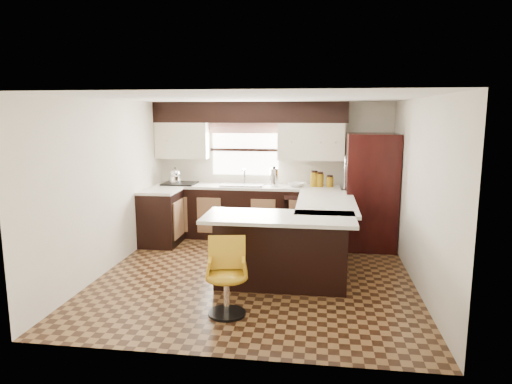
# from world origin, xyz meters

# --- Properties ---
(floor) EXTENTS (4.40, 4.40, 0.00)m
(floor) POSITION_xyz_m (0.00, 0.00, 0.00)
(floor) COLOR #49301A
(floor) RESTS_ON ground
(ceiling) EXTENTS (4.40, 4.40, 0.00)m
(ceiling) POSITION_xyz_m (0.00, 0.00, 2.40)
(ceiling) COLOR silver
(ceiling) RESTS_ON wall_back
(wall_back) EXTENTS (4.40, 0.00, 4.40)m
(wall_back) POSITION_xyz_m (0.00, 2.20, 1.20)
(wall_back) COLOR beige
(wall_back) RESTS_ON floor
(wall_front) EXTENTS (4.40, 0.00, 4.40)m
(wall_front) POSITION_xyz_m (0.00, -2.20, 1.20)
(wall_front) COLOR beige
(wall_front) RESTS_ON floor
(wall_left) EXTENTS (0.00, 4.40, 4.40)m
(wall_left) POSITION_xyz_m (-2.10, 0.00, 1.20)
(wall_left) COLOR beige
(wall_left) RESTS_ON floor
(wall_right) EXTENTS (0.00, 4.40, 4.40)m
(wall_right) POSITION_xyz_m (2.10, 0.00, 1.20)
(wall_right) COLOR beige
(wall_right) RESTS_ON floor
(base_cab_back) EXTENTS (3.30, 0.60, 0.90)m
(base_cab_back) POSITION_xyz_m (-0.45, 1.90, 0.45)
(base_cab_back) COLOR black
(base_cab_back) RESTS_ON floor
(base_cab_left) EXTENTS (0.60, 0.70, 0.90)m
(base_cab_left) POSITION_xyz_m (-1.80, 1.25, 0.45)
(base_cab_left) COLOR black
(base_cab_left) RESTS_ON floor
(counter_back) EXTENTS (3.30, 0.60, 0.04)m
(counter_back) POSITION_xyz_m (-0.45, 1.90, 0.92)
(counter_back) COLOR silver
(counter_back) RESTS_ON base_cab_back
(counter_left) EXTENTS (0.60, 0.70, 0.04)m
(counter_left) POSITION_xyz_m (-1.80, 1.25, 0.92)
(counter_left) COLOR silver
(counter_left) RESTS_ON base_cab_left
(soffit) EXTENTS (3.40, 0.35, 0.36)m
(soffit) POSITION_xyz_m (-0.40, 2.03, 2.22)
(soffit) COLOR black
(soffit) RESTS_ON wall_back
(upper_cab_left) EXTENTS (0.94, 0.35, 0.64)m
(upper_cab_left) POSITION_xyz_m (-1.62, 2.03, 1.72)
(upper_cab_left) COLOR beige
(upper_cab_left) RESTS_ON wall_back
(upper_cab_right) EXTENTS (1.14, 0.35, 0.64)m
(upper_cab_right) POSITION_xyz_m (0.68, 2.03, 1.72)
(upper_cab_right) COLOR beige
(upper_cab_right) RESTS_ON wall_back
(window_pane) EXTENTS (1.20, 0.02, 0.90)m
(window_pane) POSITION_xyz_m (-0.50, 2.18, 1.55)
(window_pane) COLOR white
(window_pane) RESTS_ON wall_back
(valance) EXTENTS (1.30, 0.06, 0.18)m
(valance) POSITION_xyz_m (-0.50, 2.14, 1.94)
(valance) COLOR #D19B93
(valance) RESTS_ON wall_back
(sink) EXTENTS (0.75, 0.45, 0.03)m
(sink) POSITION_xyz_m (-0.50, 1.88, 0.96)
(sink) COLOR #B2B2B7
(sink) RESTS_ON counter_back
(dishwasher) EXTENTS (0.58, 0.03, 0.78)m
(dishwasher) POSITION_xyz_m (0.55, 1.61, 0.43)
(dishwasher) COLOR black
(dishwasher) RESTS_ON floor
(cooktop) EXTENTS (0.58, 0.50, 0.02)m
(cooktop) POSITION_xyz_m (-1.65, 1.88, 0.96)
(cooktop) COLOR black
(cooktop) RESTS_ON counter_back
(peninsula_long) EXTENTS (0.60, 1.95, 0.90)m
(peninsula_long) POSITION_xyz_m (0.90, 0.62, 0.45)
(peninsula_long) COLOR black
(peninsula_long) RESTS_ON floor
(peninsula_return) EXTENTS (1.65, 0.60, 0.90)m
(peninsula_return) POSITION_xyz_m (0.38, -0.35, 0.45)
(peninsula_return) COLOR black
(peninsula_return) RESTS_ON floor
(counter_pen_long) EXTENTS (0.84, 1.95, 0.04)m
(counter_pen_long) POSITION_xyz_m (0.95, 0.62, 0.92)
(counter_pen_long) COLOR silver
(counter_pen_long) RESTS_ON peninsula_long
(counter_pen_return) EXTENTS (1.89, 0.84, 0.04)m
(counter_pen_return) POSITION_xyz_m (0.35, -0.44, 0.92)
(counter_pen_return) COLOR silver
(counter_pen_return) RESTS_ON peninsula_return
(refrigerator) EXTENTS (0.81, 0.78, 1.89)m
(refrigerator) POSITION_xyz_m (1.68, 1.57, 0.94)
(refrigerator) COLOR black
(refrigerator) RESTS_ON floor
(bar_chair) EXTENTS (0.53, 0.53, 0.86)m
(bar_chair) POSITION_xyz_m (-0.14, -1.30, 0.43)
(bar_chair) COLOR #BC8B16
(bar_chair) RESTS_ON floor
(kettle) EXTENTS (0.20, 0.20, 0.28)m
(kettle) POSITION_xyz_m (-1.73, 1.88, 1.11)
(kettle) COLOR silver
(kettle) RESTS_ON cooktop
(percolator) EXTENTS (0.15, 0.15, 0.31)m
(percolator) POSITION_xyz_m (0.05, 1.90, 1.10)
(percolator) COLOR silver
(percolator) RESTS_ON counter_back
(mixing_bowl) EXTENTS (0.37, 0.37, 0.07)m
(mixing_bowl) POSITION_xyz_m (0.45, 1.90, 0.98)
(mixing_bowl) COLOR white
(mixing_bowl) RESTS_ON counter_back
(canister_large) EXTENTS (0.13, 0.13, 0.25)m
(canister_large) POSITION_xyz_m (0.75, 1.92, 1.07)
(canister_large) COLOR #83600C
(canister_large) RESTS_ON counter_back
(canister_med) EXTENTS (0.14, 0.14, 0.23)m
(canister_med) POSITION_xyz_m (0.84, 1.92, 1.06)
(canister_med) COLOR #83600C
(canister_med) RESTS_ON counter_back
(canister_small) EXTENTS (0.12, 0.12, 0.18)m
(canister_small) POSITION_xyz_m (1.02, 1.92, 1.03)
(canister_small) COLOR #83600C
(canister_small) RESTS_ON counter_back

